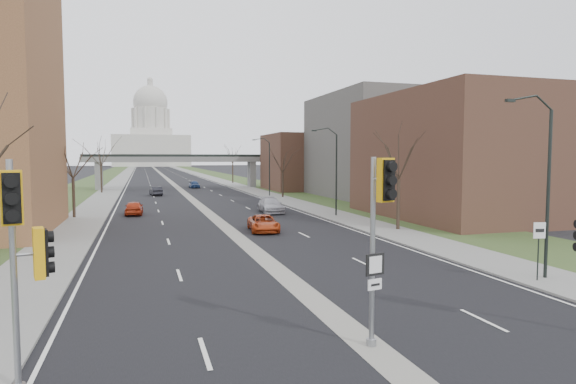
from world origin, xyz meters
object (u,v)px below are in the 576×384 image
speed_limit_sign (539,240)px  car_left_near (134,208)px  signal_pole_left (23,242)px  car_right_mid (271,205)px  car_right_far (194,184)px  car_left_far (156,191)px  car_right_near (263,223)px  signal_pole_median (380,216)px

speed_limit_sign → car_left_near: bearing=129.4°
signal_pole_left → car_right_mid: 39.84m
signal_pole_left → car_right_far: (12.50, 80.59, -3.12)m
car_left_far → car_right_near: 40.28m
speed_limit_sign → car_right_far: bearing=106.7°
signal_pole_left → car_left_far: bearing=71.0°
speed_limit_sign → car_right_far: speed_limit_sign is taller
signal_pole_median → car_right_mid: 37.11m
signal_pole_median → car_left_far: signal_pole_median is taller
signal_pole_left → car_right_near: 26.96m
car_left_near → car_right_near: 17.71m
car_left_near → car_right_far: car_left_near is taller
speed_limit_sign → car_left_far: bearing=115.5°
car_left_near → car_left_far: size_ratio=1.01×
speed_limit_sign → car_right_mid: bearing=108.9°
speed_limit_sign → car_right_mid: size_ratio=0.51×
car_left_far → car_right_mid: (11.07, -27.18, 0.08)m
signal_pole_median → car_left_far: bearing=82.9°
speed_limit_sign → car_left_near: (-18.53, 33.64, -1.28)m
signal_pole_left → car_right_near: bearing=48.7°
car_right_far → signal_pole_left: bearing=-101.7°
signal_pole_median → car_right_far: 80.75m
signal_pole_median → car_left_far: 63.87m
signal_pole_left → car_right_mid: size_ratio=1.09×
car_left_far → car_right_near: bearing=92.8°
signal_pole_median → car_right_near: 24.32m
signal_pole_left → car_left_far: signal_pole_left is taller
car_left_near → car_left_far: bearing=-94.5°
signal_pole_left → car_left_far: 63.82m
signal_pole_median → car_left_near: (-7.64, 38.56, -3.39)m
signal_pole_median → speed_limit_sign: (10.89, 4.93, -2.11)m
signal_pole_median → car_left_near: signal_pole_median is taller
car_right_near → signal_pole_median: bearing=-89.7°
car_left_near → car_left_far: 25.20m
speed_limit_sign → car_right_near: 20.89m
car_right_far → car_left_near: bearing=-106.9°
car_right_far → car_right_near: bearing=-93.4°
signal_pole_left → signal_pole_median: bearing=-14.8°
signal_pole_left → car_right_near: (12.02, 23.92, -3.18)m
car_right_mid → signal_pole_median: bearing=-97.1°
car_left_far → car_left_near: bearing=76.1°
car_left_near → car_left_far: car_left_near is taller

